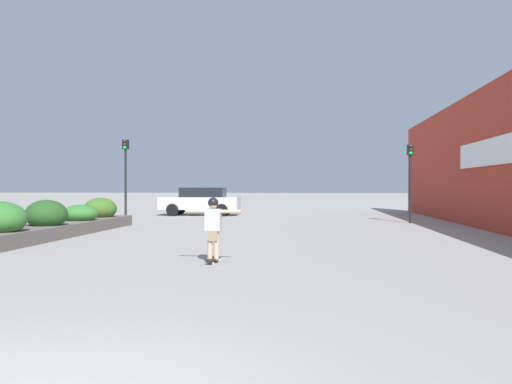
# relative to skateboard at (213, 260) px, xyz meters

# --- Properties ---
(planter_box) EXTENTS (1.56, 14.96, 1.28)m
(planter_box) POSITION_rel_skateboard_xyz_m (-6.22, 4.01, 0.38)
(planter_box) COLOR #605B54
(planter_box) RESTS_ON ground_plane
(skateboard) EXTENTS (0.25, 0.75, 0.09)m
(skateboard) POSITION_rel_skateboard_xyz_m (0.00, 0.00, 0.00)
(skateboard) COLOR black
(skateboard) RESTS_ON ground_plane
(skateboarder) EXTENTS (1.21, 0.22, 1.29)m
(skateboarder) POSITION_rel_skateboard_xyz_m (-0.00, -0.00, 0.80)
(skateboarder) COLOR tan
(skateboarder) RESTS_ON skateboard
(car_leftmost) EXTENTS (4.41, 1.94, 1.56)m
(car_leftmost) POSITION_rel_skateboard_xyz_m (-4.09, 19.71, 0.75)
(car_leftmost) COLOR #BCBCC1
(car_leftmost) RESTS_ON ground_plane
(traffic_light_left) EXTENTS (0.28, 0.30, 3.83)m
(traffic_light_left) POSITION_rel_skateboard_xyz_m (-6.64, 14.30, 2.51)
(traffic_light_left) COLOR black
(traffic_light_left) RESTS_ON ground_plane
(traffic_light_right) EXTENTS (0.28, 0.30, 3.46)m
(traffic_light_right) POSITION_rel_skateboard_xyz_m (6.42, 13.78, 2.29)
(traffic_light_right) COLOR black
(traffic_light_right) RESTS_ON ground_plane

